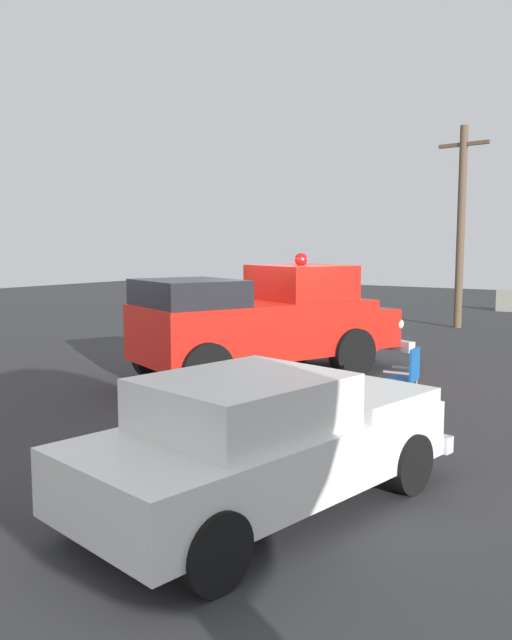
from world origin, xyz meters
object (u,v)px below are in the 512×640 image
at_px(vintage_fire_truck, 265,321).
at_px(classic_hot_rod, 267,439).
at_px(utility_pole, 461,224).
at_px(lawn_chair_by_car, 407,373).

height_order(vintage_fire_truck, classic_hot_rod, vintage_fire_truck).
height_order(vintage_fire_truck, utility_pole, utility_pole).
bearing_deg(lawn_chair_by_car, classic_hot_rod, 94.43).
distance_m(vintage_fire_truck, utility_pole, 10.75).
xyz_separation_m(vintage_fire_truck, lawn_chair_by_car, (-3.35, 0.67, -0.61)).
height_order(classic_hot_rod, utility_pole, utility_pole).
xyz_separation_m(vintage_fire_truck, utility_pole, (-0.80, -10.48, 2.25)).
xyz_separation_m(lawn_chair_by_car, utility_pole, (2.55, -11.15, 2.86)).
bearing_deg(utility_pole, classic_hot_rod, 100.34).
distance_m(classic_hot_rod, utility_pole, 16.58).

